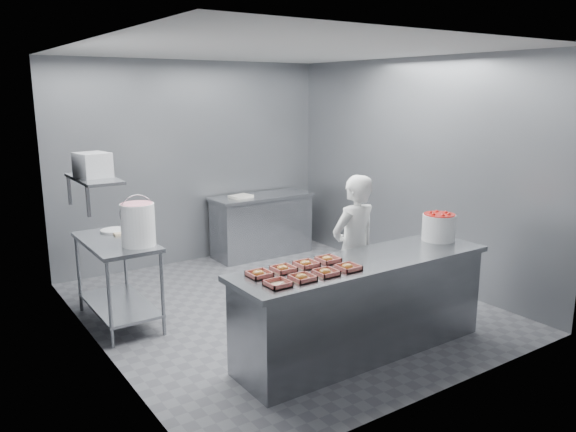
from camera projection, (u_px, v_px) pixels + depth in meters
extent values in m
plane|color=#4C4C51|center=(282.00, 307.00, 6.36)|extent=(4.50, 4.50, 0.00)
plane|color=white|center=(281.00, 50.00, 5.74)|extent=(4.50, 4.50, 0.00)
cube|color=slate|center=(193.00, 163.00, 7.87)|extent=(4.00, 0.04, 2.80)
cube|color=slate|center=(93.00, 206.00, 4.95)|extent=(0.04, 4.50, 2.80)
cube|color=slate|center=(412.00, 170.00, 7.15)|extent=(0.04, 4.50, 2.80)
cube|color=slate|center=(364.00, 262.00, 5.08)|extent=(2.60, 0.70, 0.05)
cube|color=slate|center=(363.00, 309.00, 5.18)|extent=(2.50, 0.64, 0.85)
cube|color=slate|center=(116.00, 242.00, 5.74)|extent=(0.60, 1.20, 0.04)
cube|color=slate|center=(120.00, 304.00, 5.89)|extent=(0.56, 1.15, 0.03)
cylinder|color=slate|center=(110.00, 304.00, 5.25)|extent=(0.04, 0.04, 0.88)
cylinder|color=slate|center=(163.00, 293.00, 5.53)|extent=(0.04, 0.04, 0.88)
cylinder|color=slate|center=(79.00, 273.00, 6.15)|extent=(0.04, 0.04, 0.88)
cylinder|color=slate|center=(125.00, 265.00, 6.44)|extent=(0.04, 0.04, 0.88)
cube|color=slate|center=(261.00, 197.00, 8.19)|extent=(1.50, 0.60, 0.05)
cube|color=slate|center=(262.00, 227.00, 8.29)|extent=(1.44, 0.55, 0.85)
cube|color=slate|center=(94.00, 179.00, 5.50)|extent=(0.35, 0.90, 0.03)
cube|color=tan|center=(278.00, 283.00, 4.39)|extent=(0.18, 0.18, 0.04)
cube|color=white|center=(281.00, 283.00, 4.43)|extent=(0.10, 0.06, 0.00)
cube|color=tan|center=(303.00, 278.00, 4.52)|extent=(0.18, 0.18, 0.04)
cube|color=white|center=(306.00, 277.00, 4.56)|extent=(0.10, 0.06, 0.00)
ellipsoid|color=orange|center=(302.00, 277.00, 4.52)|extent=(0.10, 0.10, 0.05)
cube|color=tan|center=(326.00, 272.00, 4.65)|extent=(0.18, 0.18, 0.04)
cube|color=white|center=(329.00, 272.00, 4.69)|extent=(0.10, 0.06, 0.00)
ellipsoid|color=orange|center=(325.00, 272.00, 4.65)|extent=(0.10, 0.10, 0.05)
cube|color=tan|center=(348.00, 267.00, 4.79)|extent=(0.18, 0.18, 0.04)
cube|color=white|center=(351.00, 267.00, 4.83)|extent=(0.10, 0.06, 0.00)
ellipsoid|color=orange|center=(347.00, 267.00, 4.78)|extent=(0.10, 0.10, 0.05)
cube|color=tan|center=(259.00, 274.00, 4.61)|extent=(0.18, 0.18, 0.04)
cube|color=white|center=(263.00, 274.00, 4.65)|extent=(0.10, 0.06, 0.00)
ellipsoid|color=orange|center=(258.00, 273.00, 4.61)|extent=(0.10, 0.10, 0.05)
cube|color=tan|center=(283.00, 269.00, 4.75)|extent=(0.18, 0.18, 0.04)
cube|color=white|center=(287.00, 269.00, 4.78)|extent=(0.10, 0.06, 0.00)
ellipsoid|color=orange|center=(283.00, 268.00, 4.74)|extent=(0.10, 0.10, 0.05)
cube|color=tan|center=(306.00, 264.00, 4.88)|extent=(0.18, 0.18, 0.04)
cube|color=white|center=(310.00, 264.00, 4.92)|extent=(0.10, 0.06, 0.00)
ellipsoid|color=orange|center=(305.00, 263.00, 4.87)|extent=(0.10, 0.10, 0.05)
cube|color=tan|center=(328.00, 260.00, 5.01)|extent=(0.18, 0.18, 0.04)
cube|color=white|center=(331.00, 259.00, 5.05)|extent=(0.10, 0.06, 0.00)
ellipsoid|color=orange|center=(327.00, 259.00, 5.00)|extent=(0.10, 0.10, 0.05)
imported|color=white|center=(354.00, 250.00, 5.80)|extent=(0.60, 0.43, 1.57)
cylinder|color=white|center=(439.00, 227.00, 5.71)|extent=(0.33, 0.33, 0.27)
cylinder|color=red|center=(439.00, 216.00, 5.68)|extent=(0.31, 0.31, 0.04)
cylinder|color=white|center=(138.00, 225.00, 5.50)|extent=(0.33, 0.33, 0.42)
cylinder|color=pink|center=(137.00, 204.00, 5.46)|extent=(0.31, 0.31, 0.02)
torus|color=slate|center=(137.00, 212.00, 5.47)|extent=(0.35, 0.01, 0.35)
cylinder|color=white|center=(114.00, 230.00, 6.09)|extent=(0.36, 0.36, 0.02)
cube|color=#CCB28C|center=(121.00, 233.00, 5.96)|extent=(0.16, 0.14, 0.02)
cube|color=gray|center=(93.00, 165.00, 5.48)|extent=(0.33, 0.36, 0.24)
cube|color=silver|center=(241.00, 196.00, 8.00)|extent=(0.33, 0.26, 0.04)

